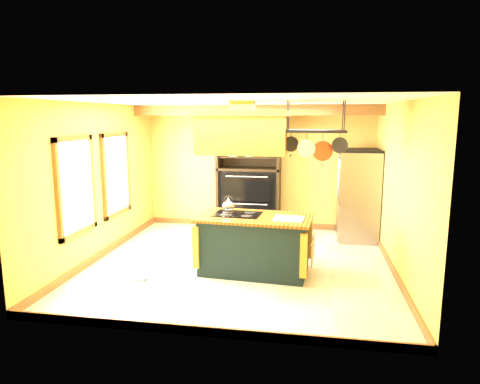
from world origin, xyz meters
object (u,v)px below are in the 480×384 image
(range_hood, at_px, (242,131))
(refrigerator, at_px, (358,197))
(pot_rack, at_px, (315,137))
(hutch, at_px, (249,188))
(kitchen_island, at_px, (254,244))

(range_hood, height_order, refrigerator, range_hood)
(pot_rack, height_order, hutch, pot_rack)
(refrigerator, bearing_deg, hutch, 170.47)
(range_hood, bearing_deg, hutch, 95.95)
(range_hood, xyz_separation_m, refrigerator, (2.00, 2.21, -1.38))
(range_hood, relative_size, pot_rack, 1.50)
(pot_rack, bearing_deg, hutch, 117.93)
(refrigerator, distance_m, hutch, 2.31)
(refrigerator, bearing_deg, range_hood, -132.17)
(kitchen_island, distance_m, pot_rack, 1.92)
(kitchen_island, height_order, range_hood, range_hood)
(kitchen_island, xyz_separation_m, hutch, (-0.47, 2.59, 0.45))
(range_hood, distance_m, refrigerator, 3.29)
(range_hood, height_order, hutch, range_hood)
(pot_rack, xyz_separation_m, hutch, (-1.37, 2.59, -1.25))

